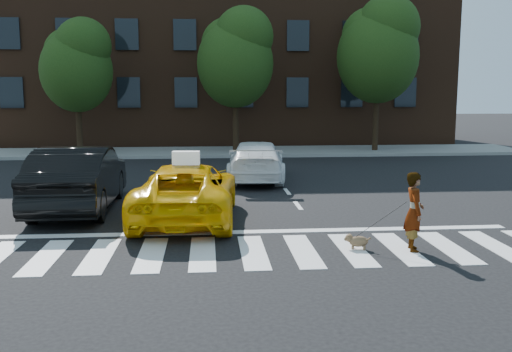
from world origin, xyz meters
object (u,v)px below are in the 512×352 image
(tree_right, at_px, (379,46))
(dog, at_px, (357,241))
(black_sedan, at_px, (79,178))
(woman, at_px, (414,212))
(tree_left, at_px, (77,62))
(white_suv, at_px, (256,161))
(taxi, at_px, (187,191))
(tree_mid, at_px, (236,54))

(tree_right, xyz_separation_m, dog, (-5.44, -16.98, -5.08))
(black_sedan, distance_m, dog, 7.78)
(black_sedan, bearing_deg, woman, 148.07)
(woman, height_order, dog, woman)
(tree_left, distance_m, tree_right, 14.52)
(tree_right, distance_m, dog, 18.54)
(tree_right, xyz_separation_m, black_sedan, (-11.84, -12.60, -4.40))
(white_suv, bearing_deg, taxi, 74.75)
(black_sedan, bearing_deg, taxi, 154.10)
(taxi, distance_m, dog, 4.64)
(tree_left, bearing_deg, taxi, -68.28)
(tree_mid, distance_m, black_sedan, 14.08)
(tree_right, xyz_separation_m, woman, (-4.34, -17.15, -4.47))
(white_suv, height_order, dog, white_suv)
(tree_left, xyz_separation_m, woman, (10.16, -17.15, -3.65))
(white_suv, bearing_deg, black_sedan, 46.90)
(tree_mid, relative_size, taxi, 1.41)
(tree_left, distance_m, tree_mid, 7.51)
(tree_left, height_order, woman, tree_left)
(tree_left, bearing_deg, white_suv, -45.97)
(tree_left, height_order, white_suv, tree_left)
(tree_mid, bearing_deg, white_suv, -87.94)
(dog, bearing_deg, tree_right, 92.20)
(tree_right, bearing_deg, taxi, -122.60)
(tree_right, relative_size, dog, 14.56)
(tree_left, relative_size, taxi, 1.29)
(tree_right, relative_size, black_sedan, 1.48)
(tree_left, height_order, black_sedan, tree_left)
(woman, bearing_deg, tree_left, 38.37)
(tree_right, bearing_deg, woman, -104.20)
(tree_mid, bearing_deg, taxi, -97.88)
(tree_left, height_order, taxi, tree_left)
(woman, xyz_separation_m, dog, (-1.10, 0.17, -0.61))
(tree_mid, relative_size, black_sedan, 1.36)
(tree_left, xyz_separation_m, tree_mid, (7.50, -0.00, 0.41))
(tree_mid, height_order, woman, tree_mid)
(dog, bearing_deg, white_suv, 118.06)
(taxi, distance_m, woman, 5.59)
(tree_left, relative_size, dog, 12.29)
(tree_right, height_order, black_sedan, tree_right)
(tree_mid, xyz_separation_m, white_suv, (0.29, -8.06, -4.16))
(white_suv, bearing_deg, woman, 110.00)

